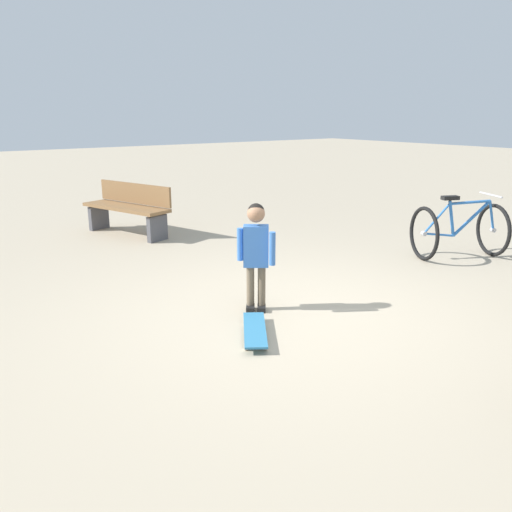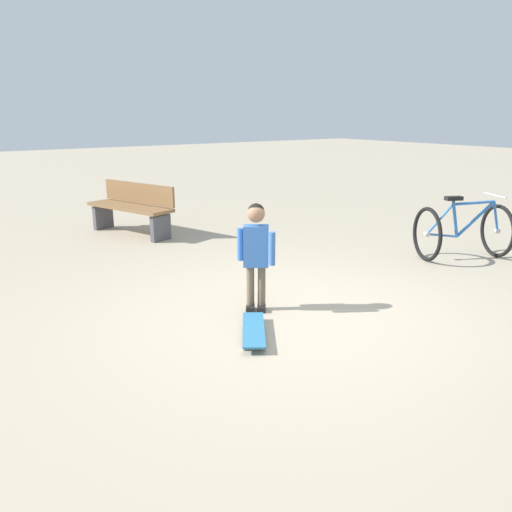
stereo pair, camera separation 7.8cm
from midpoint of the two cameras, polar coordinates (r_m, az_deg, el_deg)
ground_plane at (r=5.03m, az=4.96°, el=-6.49°), size 50.00×50.00×0.00m
child_person at (r=4.95m, az=0.45°, el=1.18°), size 0.28×0.37×1.06m
skateboard at (r=4.54m, az=0.23°, el=-8.15°), size 0.58×0.73×0.07m
bicycle_mid at (r=7.36m, az=22.12°, el=2.61°), size 1.27×1.09×0.85m
street_bench at (r=8.46m, az=-13.23°, el=5.21°), size 0.90×1.66×0.80m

